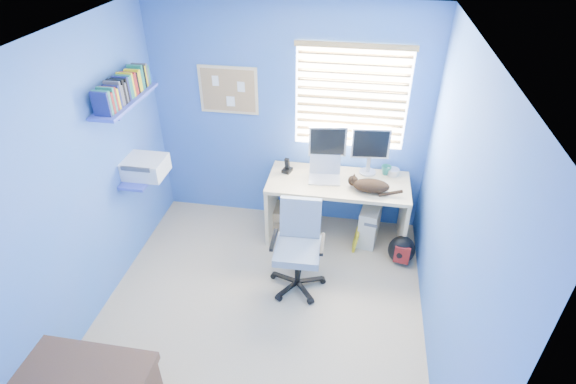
% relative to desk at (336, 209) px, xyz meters
% --- Properties ---
extents(floor, '(3.00, 3.20, 0.00)m').
position_rel_desk_xyz_m(floor, '(-0.59, -1.26, -0.37)').
color(floor, tan).
rests_on(floor, ground).
extents(ceiling, '(3.00, 3.20, 0.00)m').
position_rel_desk_xyz_m(ceiling, '(-0.59, -1.26, 2.13)').
color(ceiling, white).
rests_on(ceiling, wall_back).
extents(wall_back, '(3.00, 0.01, 2.50)m').
position_rel_desk_xyz_m(wall_back, '(-0.59, 0.34, 0.88)').
color(wall_back, blue).
rests_on(wall_back, ground).
extents(wall_left, '(0.01, 3.20, 2.50)m').
position_rel_desk_xyz_m(wall_left, '(-2.09, -1.26, 0.88)').
color(wall_left, blue).
rests_on(wall_left, ground).
extents(wall_right, '(0.01, 3.20, 2.50)m').
position_rel_desk_xyz_m(wall_right, '(0.91, -1.26, 0.88)').
color(wall_right, blue).
rests_on(wall_right, ground).
extents(desk, '(1.50, 0.65, 0.74)m').
position_rel_desk_xyz_m(desk, '(0.00, 0.00, 0.00)').
color(desk, '#CDB381').
rests_on(desk, floor).
extents(laptop, '(0.35, 0.29, 0.22)m').
position_rel_desk_xyz_m(laptop, '(-0.15, 0.00, 0.48)').
color(laptop, silver).
rests_on(laptop, desk).
extents(monitor_left, '(0.41, 0.18, 0.54)m').
position_rel_desk_xyz_m(monitor_left, '(-0.15, 0.19, 0.64)').
color(monitor_left, silver).
rests_on(monitor_left, desk).
extents(monitor_right, '(0.41, 0.16, 0.54)m').
position_rel_desk_xyz_m(monitor_right, '(0.30, 0.22, 0.64)').
color(monitor_right, silver).
rests_on(monitor_right, desk).
extents(phone, '(0.12, 0.13, 0.17)m').
position_rel_desk_xyz_m(phone, '(-0.57, 0.10, 0.45)').
color(phone, black).
rests_on(phone, desk).
extents(mug, '(0.10, 0.09, 0.10)m').
position_rel_desk_xyz_m(mug, '(0.50, 0.23, 0.42)').
color(mug, '#1C6E5A').
rests_on(mug, desk).
extents(cd_spindle, '(0.13, 0.13, 0.07)m').
position_rel_desk_xyz_m(cd_spindle, '(0.57, 0.23, 0.41)').
color(cd_spindle, silver).
rests_on(cd_spindle, desk).
extents(cat, '(0.41, 0.29, 0.13)m').
position_rel_desk_xyz_m(cat, '(0.34, -0.14, 0.44)').
color(cat, black).
rests_on(cat, desk).
extents(tower_pc, '(0.26, 0.47, 0.45)m').
position_rel_desk_xyz_m(tower_pc, '(0.38, 0.01, -0.14)').
color(tower_pc, beige).
rests_on(tower_pc, floor).
extents(drawer_boxes, '(0.35, 0.28, 0.27)m').
position_rel_desk_xyz_m(drawer_boxes, '(-0.54, 0.08, -0.23)').
color(drawer_boxes, '#C9B385').
rests_on(drawer_boxes, floor).
extents(yellow_book, '(0.03, 0.17, 0.24)m').
position_rel_desk_xyz_m(yellow_book, '(0.24, -0.19, -0.25)').
color(yellow_book, yellow).
rests_on(yellow_book, floor).
extents(backpack, '(0.31, 0.26, 0.33)m').
position_rel_desk_xyz_m(backpack, '(0.72, -0.33, -0.20)').
color(backpack, black).
rests_on(backpack, floor).
extents(office_chair, '(0.54, 0.54, 0.91)m').
position_rel_desk_xyz_m(office_chair, '(-0.31, -0.81, -0.03)').
color(office_chair, black).
rests_on(office_chair, floor).
extents(window_blinds, '(1.15, 0.05, 1.10)m').
position_rel_desk_xyz_m(window_blinds, '(0.06, 0.31, 1.18)').
color(window_blinds, white).
rests_on(window_blinds, ground).
extents(corkboard, '(0.64, 0.02, 0.52)m').
position_rel_desk_xyz_m(corkboard, '(-1.24, 0.33, 1.18)').
color(corkboard, '#CDB381').
rests_on(corkboard, ground).
extents(wall_shelves, '(0.42, 0.90, 1.05)m').
position_rel_desk_xyz_m(wall_shelves, '(-1.95, -0.51, 1.06)').
color(wall_shelves, blue).
rests_on(wall_shelves, ground).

